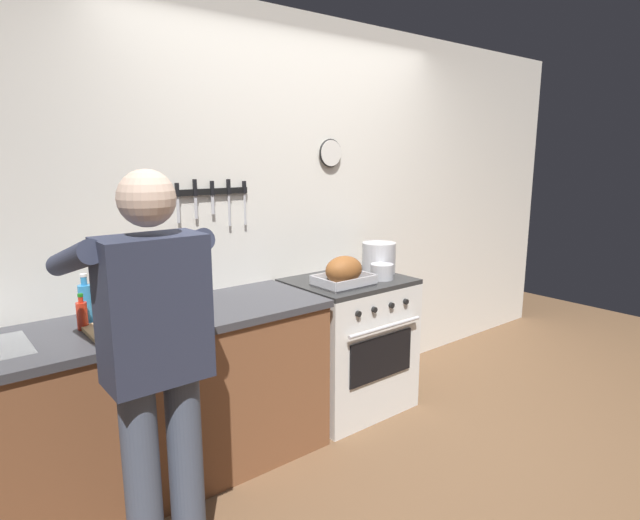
{
  "coord_description": "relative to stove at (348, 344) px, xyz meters",
  "views": [
    {
      "loc": [
        -2.02,
        -1.49,
        1.71
      ],
      "look_at": [
        -0.14,
        0.85,
        1.1
      ],
      "focal_mm": 29.12,
      "sensor_mm": 36.0,
      "label": 1
    }
  ],
  "objects": [
    {
      "name": "bottle_vinegar",
      "position": [
        -1.05,
        0.25,
        0.56
      ],
      "size": [
        0.06,
        0.06,
        0.26
      ],
      "color": "#997F4C",
      "rests_on": "counter_block"
    },
    {
      "name": "stove",
      "position": [
        0.0,
        0.0,
        0.0
      ],
      "size": [
        0.76,
        0.67,
        0.9
      ],
      "color": "white",
      "rests_on": "ground"
    },
    {
      "name": "stock_pot",
      "position": [
        0.29,
        0.02,
        0.56
      ],
      "size": [
        0.23,
        0.23,
        0.21
      ],
      "color": "#B7B7BC",
      "rests_on": "stove"
    },
    {
      "name": "bottle_hot_sauce",
      "position": [
        -1.65,
        0.04,
        0.52
      ],
      "size": [
        0.05,
        0.05,
        0.17
      ],
      "color": "red",
      "rests_on": "counter_block"
    },
    {
      "name": "wall_back",
      "position": [
        -0.22,
        0.36,
        0.85
      ],
      "size": [
        6.0,
        0.13,
        2.6
      ],
      "color": "white",
      "rests_on": "ground"
    },
    {
      "name": "roasting_pan",
      "position": [
        -0.13,
        -0.1,
        0.54
      ],
      "size": [
        0.35,
        0.26,
        0.19
      ],
      "color": "#B7B7BC",
      "rests_on": "stove"
    },
    {
      "name": "cutting_board",
      "position": [
        -1.48,
        -0.07,
        0.46
      ],
      "size": [
        0.36,
        0.24,
        0.02
      ],
      "primitive_type": "cube",
      "color": "tan",
      "rests_on": "counter_block"
    },
    {
      "name": "bottle_cooking_oil",
      "position": [
        -1.3,
        0.19,
        0.56
      ],
      "size": [
        0.08,
        0.08,
        0.26
      ],
      "color": "gold",
      "rests_on": "counter_block"
    },
    {
      "name": "bottle_dish_soap",
      "position": [
        -1.61,
        0.12,
        0.55
      ],
      "size": [
        0.06,
        0.06,
        0.25
      ],
      "color": "#338CCC",
      "rests_on": "counter_block"
    },
    {
      "name": "bottle_wine_red",
      "position": [
        -1.06,
        0.15,
        0.59
      ],
      "size": [
        0.07,
        0.07,
        0.33
      ],
      "color": "#47141E",
      "rests_on": "counter_block"
    },
    {
      "name": "ground_plane",
      "position": [
        -0.22,
        -0.99,
        -0.45
      ],
      "size": [
        8.0,
        8.0,
        0.0
      ],
      "primitive_type": "plane",
      "color": "brown"
    },
    {
      "name": "saucepan",
      "position": [
        0.17,
        -0.13,
        0.5
      ],
      "size": [
        0.15,
        0.15,
        0.1
      ],
      "color": "#B7B7BC",
      "rests_on": "stove"
    },
    {
      "name": "person_cook",
      "position": [
        -1.56,
        -0.62,
        0.5
      ],
      "size": [
        0.51,
        0.63,
        1.66
      ],
      "rotation": [
        0.0,
        0.0,
        1.69
      ],
      "color": "#4C566B",
      "rests_on": "ground"
    },
    {
      "name": "counter_block",
      "position": [
        -1.43,
        0.0,
        0.01
      ],
      "size": [
        2.03,
        0.65,
        0.9
      ],
      "color": "brown",
      "rests_on": "ground"
    },
    {
      "name": "bottle_soy_sauce",
      "position": [
        -1.47,
        0.17,
        0.54
      ],
      "size": [
        0.06,
        0.06,
        0.21
      ],
      "color": "black",
      "rests_on": "counter_block"
    }
  ]
}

